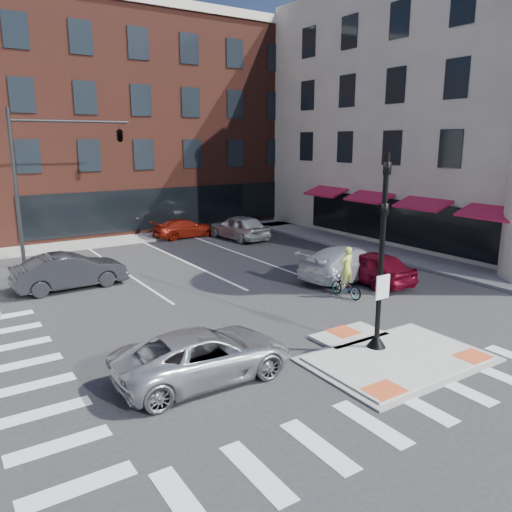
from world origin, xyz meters
TOP-DOWN VIEW (x-y plane):
  - ground at (0.00, 0.00)m, footprint 120.00×120.00m
  - refuge_island at (0.00, -0.26)m, footprint 5.40×4.65m
  - sidewalk_e at (10.80, 10.00)m, footprint 3.00×24.00m
  - sidewalk_n at (3.00, 22.00)m, footprint 26.00×3.00m
  - building_n at (3.00, 31.99)m, footprint 24.40×18.40m
  - building_e at (21.54, 11.50)m, footprint 21.90×23.90m
  - building_far_left at (-4.00, 52.00)m, footprint 10.00×12.00m
  - building_far_right at (9.00, 54.00)m, footprint 12.00×12.00m
  - signal_pole at (0.00, 0.40)m, footprint 0.60×0.60m
  - mast_arm_signal at (-3.47, 18.00)m, footprint 6.10×2.24m
  - silver_suv at (-5.40, 1.66)m, footprint 5.05×2.38m
  - red_sedan at (5.47, 6.00)m, footprint 1.80×4.43m
  - white_pickup at (5.06, 7.00)m, footprint 5.55×2.60m
  - bg_car_dark at (-6.39, 12.62)m, footprint 4.88×1.87m
  - bg_car_silver at (5.70, 18.13)m, footprint 2.46×5.04m
  - bg_car_red at (2.98, 20.77)m, footprint 4.42×1.99m
  - cyclist at (3.00, 5.00)m, footprint 0.64×1.71m

SIDE VIEW (x-z plane):
  - ground at x=0.00m, z-range 0.00..0.00m
  - refuge_island at x=0.00m, z-range -0.01..0.11m
  - sidewalk_e at x=10.80m, z-range 0.00..0.15m
  - sidewalk_n at x=3.00m, z-range 0.00..0.15m
  - bg_car_red at x=2.98m, z-range 0.00..1.26m
  - silver_suv at x=-5.40m, z-range 0.00..1.39m
  - cyclist at x=3.00m, z-range -0.35..1.80m
  - red_sedan at x=5.47m, z-range 0.00..1.51m
  - white_pickup at x=5.06m, z-range 0.00..1.57m
  - bg_car_dark at x=-6.39m, z-range 0.00..1.59m
  - bg_car_silver at x=5.70m, z-range 0.00..1.65m
  - signal_pole at x=0.00m, z-range -0.63..5.35m
  - building_far_left at x=-4.00m, z-range 0.00..10.00m
  - building_far_right at x=9.00m, z-range 0.00..12.00m
  - mast_arm_signal at x=-3.47m, z-range 2.21..10.21m
  - building_n at x=3.00m, z-range 0.05..15.55m
  - building_e at x=21.54m, z-range -0.81..16.89m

